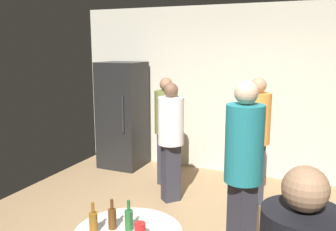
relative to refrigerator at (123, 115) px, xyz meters
The scene contains 10 objects.
wall_back 1.90m from the refrigerator, 13.48° to the left, with size 5.32×0.06×2.70m, color beige.
refrigerator is the anchor object (origin of this frame).
beer_bottle_amber 3.69m from the refrigerator, 62.93° to the right, with size 0.06×0.06×0.23m.
beer_bottle_brown 3.65m from the refrigerator, 60.86° to the right, with size 0.06×0.06×0.23m.
beer_bottle_green 3.68m from the refrigerator, 58.95° to the right, with size 0.06×0.06×0.23m.
plastic_cup_red 3.80m from the refrigerator, 57.82° to the right, with size 0.08×0.08×0.11m, color red.
person_in_teal_shirt 3.37m from the refrigerator, 41.10° to the right, with size 0.48×0.48×1.78m.
person_in_orange_shirt 2.47m from the refrigerator, 15.56° to the right, with size 0.44×0.44×1.68m.
person_in_white_shirt 1.68m from the refrigerator, 37.53° to the right, with size 0.48×0.48×1.60m.
person_in_olive_shirt 1.15m from the refrigerator, 25.93° to the right, with size 0.37×0.37×1.62m.
Camera 1 is at (1.35, -3.12, 2.08)m, focal length 39.00 mm.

